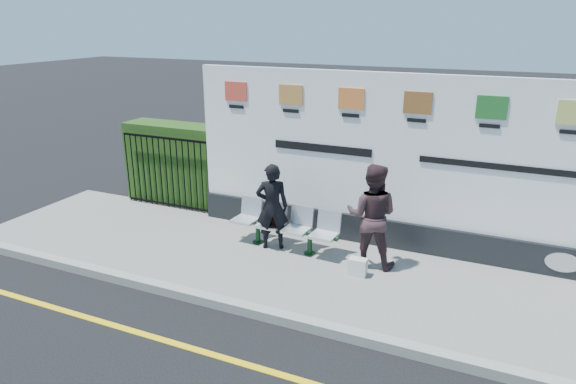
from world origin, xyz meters
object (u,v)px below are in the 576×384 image
Objects in this scene: bench at (283,237)px; woman_left at (272,207)px; woman_right at (372,216)px; billboard at (413,177)px.

woman_left is at bearing -164.07° from bench.
woman_right is at bearing 156.79° from woman_left.
bench is at bearing 167.93° from woman_left.
billboard reaches higher than woman_right.
woman_left is (-0.19, -0.04, 0.55)m from bench.
bench is at bearing -5.46° from woman_right.
woman_right reaches higher than bench.
woman_left is at bearing -156.55° from billboard.
billboard is 2.43m from bench.
billboard reaches higher than bench.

